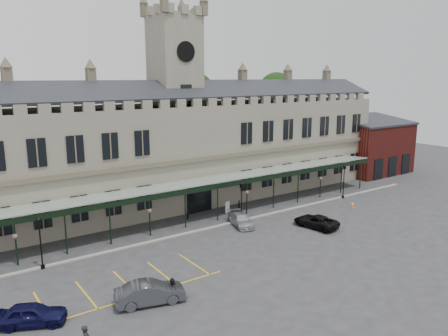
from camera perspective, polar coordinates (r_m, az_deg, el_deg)
ground at (r=42.27m, az=4.75°, el=-9.37°), size 140.00×140.00×0.00m
station_building at (r=53.31m, az=-6.15°, el=2.28°), size 60.00×10.36×17.30m
clock_tower at (r=52.70m, az=-6.35°, el=9.44°), size 5.60×5.60×24.80m
canopy at (r=47.16m, az=-1.03°, el=-3.98°), size 50.00×4.10×4.30m
brick_annex at (r=74.23m, az=18.72°, el=2.62°), size 12.40×8.36×9.23m
kerb at (r=46.33m, az=0.36°, el=-7.31°), size 60.00×0.40×0.12m
parking_markings at (r=34.39m, az=-12.39°, el=-14.81°), size 16.00×6.00×0.01m
tree_behind_mid at (r=64.50m, az=-3.96°, el=9.65°), size 6.00×6.00×16.00m
tree_behind_right at (r=74.07m, az=6.84°, el=9.88°), size 6.00×6.00×16.00m
lamp_post_left at (r=38.27m, az=-22.89°, el=-8.37°), size 0.42×0.42×4.47m
lamp_post_mid at (r=45.97m, az=2.30°, el=-3.97°), size 0.44×0.44×4.62m
lamp_post_right at (r=57.51m, az=15.40°, el=-1.24°), size 0.42×0.42×4.48m
traffic_cone at (r=54.27m, az=16.46°, el=-4.62°), size 0.43×0.43×0.68m
sign_board at (r=50.02m, az=0.45°, el=-5.15°), size 0.74×0.31×1.31m
bollard_left at (r=47.83m, az=-4.78°, el=-6.23°), size 0.16×0.16×0.91m
bollard_right at (r=51.71m, az=1.99°, el=-4.78°), size 0.17×0.17×0.95m
car_left_a at (r=31.15m, az=-23.84°, el=-17.09°), size 4.55×3.37×1.44m
car_left_b at (r=31.43m, az=-9.60°, el=-15.76°), size 5.07×2.85×1.58m
car_taxi at (r=45.84m, az=2.22°, el=-6.79°), size 2.84×4.61×1.25m
car_van at (r=46.26m, az=11.91°, el=-6.82°), size 3.01×5.07×1.32m
person_b at (r=31.67m, az=-6.81°, el=-15.44°), size 0.98×0.97×1.59m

